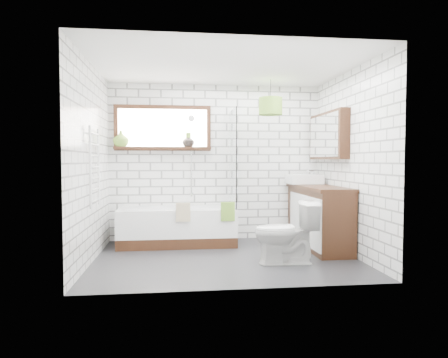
{
  "coord_description": "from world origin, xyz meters",
  "views": [
    {
      "loc": [
        -0.63,
        -5.17,
        1.28
      ],
      "look_at": [
        0.01,
        0.25,
        1.03
      ],
      "focal_mm": 32.0,
      "sensor_mm": 36.0,
      "label": 1
    }
  ],
  "objects": [
    {
      "name": "mirror_cabinet",
      "position": [
        1.62,
        0.6,
        1.65
      ],
      "size": [
        0.16,
        1.2,
        0.7
      ],
      "primitive_type": "cube",
      "color": "black",
      "rests_on": "wall_right"
    },
    {
      "name": "shower_screen",
      "position": [
        0.23,
        0.91,
        1.32
      ],
      "size": [
        0.02,
        0.72,
        1.5
      ],
      "primitive_type": "cube",
      "color": "white",
      "rests_on": "bathtub"
    },
    {
      "name": "vase_dark",
      "position": [
        -0.45,
        1.23,
        1.58
      ],
      "size": [
        0.21,
        0.21,
        0.2
      ],
      "primitive_type": "imported",
      "rotation": [
        0.0,
        0.0,
        0.12
      ],
      "color": "black",
      "rests_on": "window"
    },
    {
      "name": "wall_front",
      "position": [
        0.0,
        -1.3,
        1.25
      ],
      "size": [
        3.4,
        0.01,
        2.5
      ],
      "primitive_type": "cube",
      "color": "white",
      "rests_on": "ground"
    },
    {
      "name": "shower_riser",
      "position": [
        -0.4,
        1.26,
        1.35
      ],
      "size": [
        0.02,
        0.02,
        1.3
      ],
      "primitive_type": "cylinder",
      "color": "silver",
      "rests_on": "wall_back"
    },
    {
      "name": "bottle",
      "position": [
        -0.45,
        1.23,
        1.59
      ],
      "size": [
        0.08,
        0.08,
        0.23
      ],
      "primitive_type": "cylinder",
      "rotation": [
        0.0,
        0.0,
        0.16
      ],
      "color": "olive",
      "rests_on": "window"
    },
    {
      "name": "vanity",
      "position": [
        1.44,
        0.49,
        0.46
      ],
      "size": [
        0.51,
        1.6,
        0.91
      ],
      "primitive_type": "cube",
      "color": "black",
      "rests_on": "floor"
    },
    {
      "name": "floor",
      "position": [
        0.0,
        0.0,
        -0.01
      ],
      "size": [
        3.4,
        2.6,
        0.01
      ],
      "primitive_type": "cube",
      "color": "black",
      "rests_on": "ground"
    },
    {
      "name": "towel_radiator",
      "position": [
        -1.66,
        0.0,
        1.2
      ],
      "size": [
        0.06,
        0.52,
        1.0
      ],
      "primitive_type": "cube",
      "color": "white",
      "rests_on": "wall_left"
    },
    {
      "name": "pendant",
      "position": [
        0.77,
        0.76,
        2.1
      ],
      "size": [
        0.35,
        0.35,
        0.26
      ],
      "primitive_type": "cylinder",
      "color": "#5E8C2A",
      "rests_on": "ceiling"
    },
    {
      "name": "ceiling",
      "position": [
        0.0,
        0.0,
        2.5
      ],
      "size": [
        3.4,
        2.6,
        0.01
      ],
      "primitive_type": "cube",
      "color": "white",
      "rests_on": "ground"
    },
    {
      "name": "wall_left",
      "position": [
        -1.7,
        0.0,
        1.25
      ],
      "size": [
        0.01,
        2.6,
        2.5
      ],
      "primitive_type": "cube",
      "color": "white",
      "rests_on": "ground"
    },
    {
      "name": "towel_beige",
      "position": [
        -0.55,
        0.53,
        0.55
      ],
      "size": [
        0.2,
        0.05,
        0.27
      ],
      "primitive_type": "cube",
      "color": "#C3B587",
      "rests_on": "bathtub"
    },
    {
      "name": "wall_right",
      "position": [
        1.7,
        0.0,
        1.25
      ],
      "size": [
        0.01,
        2.6,
        2.5
      ],
      "primitive_type": "cube",
      "color": "white",
      "rests_on": "ground"
    },
    {
      "name": "bathtub",
      "position": [
        -0.63,
        0.91,
        0.28
      ],
      "size": [
        1.75,
        0.77,
        0.57
      ],
      "primitive_type": "cube",
      "color": "white",
      "rests_on": "floor"
    },
    {
      "name": "wall_back",
      "position": [
        0.0,
        1.3,
        1.25
      ],
      "size": [
        3.4,
        0.01,
        2.5
      ],
      "primitive_type": "cube",
      "color": "white",
      "rests_on": "ground"
    },
    {
      "name": "toilet",
      "position": [
        0.71,
        -0.36,
        0.39
      ],
      "size": [
        0.47,
        0.78,
        0.78
      ],
      "primitive_type": "imported",
      "rotation": [
        0.0,
        0.0,
        -1.62
      ],
      "color": "white",
      "rests_on": "floor"
    },
    {
      "name": "tap",
      "position": [
        1.54,
        0.99,
        1.04
      ],
      "size": [
        0.03,
        0.03,
        0.15
      ],
      "primitive_type": "cylinder",
      "rotation": [
        0.0,
        0.0,
        0.05
      ],
      "color": "silver",
      "rests_on": "vanity"
    },
    {
      "name": "window",
      "position": [
        -0.85,
        1.26,
        1.8
      ],
      "size": [
        1.52,
        0.16,
        0.68
      ],
      "primitive_type": "cube",
      "color": "black",
      "rests_on": "wall_back"
    },
    {
      "name": "vase_olive",
      "position": [
        -1.5,
        1.23,
        1.61
      ],
      "size": [
        0.27,
        0.27,
        0.25
      ],
      "primitive_type": "imported",
      "rotation": [
        0.0,
        0.0,
        0.12
      ],
      "color": "olive",
      "rests_on": "window"
    },
    {
      "name": "towel_green",
      "position": [
        0.1,
        0.53,
        0.55
      ],
      "size": [
        0.2,
        0.05,
        0.27
      ],
      "primitive_type": "cube",
      "color": "#5E8C2A",
      "rests_on": "bathtub"
    },
    {
      "name": "basin",
      "position": [
        1.38,
        0.99,
        0.99
      ],
      "size": [
        0.51,
        0.45,
        0.15
      ],
      "primitive_type": "cube",
      "color": "white",
      "rests_on": "vanity"
    }
  ]
}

